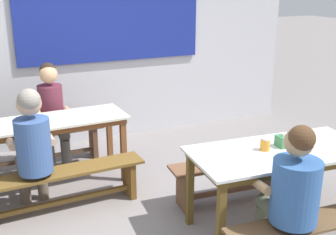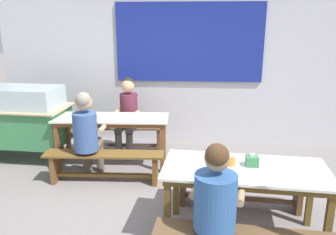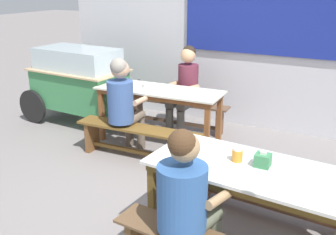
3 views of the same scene
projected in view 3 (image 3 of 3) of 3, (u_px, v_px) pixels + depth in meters
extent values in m
plane|color=gray|center=(173.00, 198.00, 4.11)|extent=(40.00, 40.00, 0.00)
cube|color=silver|center=(251.00, 39.00, 5.78)|extent=(6.22, 0.12, 2.64)
cube|color=navy|center=(272.00, 6.00, 5.42)|extent=(2.56, 0.03, 1.35)
cube|color=silver|center=(159.00, 90.00, 5.26)|extent=(1.73, 0.67, 0.02)
cube|color=brown|center=(159.00, 93.00, 5.27)|extent=(1.65, 0.61, 0.06)
cube|color=brown|center=(219.00, 122.00, 5.30)|extent=(0.06, 0.06, 0.69)
cube|color=brown|center=(207.00, 134.00, 4.88)|extent=(0.06, 0.06, 0.69)
cube|color=brown|center=(120.00, 107.00, 5.91)|extent=(0.06, 0.06, 0.69)
cube|color=brown|center=(102.00, 117.00, 5.50)|extent=(0.06, 0.06, 0.69)
cube|color=silver|center=(251.00, 168.00, 3.08)|extent=(1.66, 0.87, 0.03)
cube|color=brown|center=(251.00, 173.00, 3.09)|extent=(1.58, 0.81, 0.06)
cube|color=brown|center=(189.00, 177.00, 3.83)|extent=(0.06, 0.06, 0.69)
cube|color=brown|center=(153.00, 207.00, 3.33)|extent=(0.06, 0.06, 0.69)
cube|color=brown|center=(177.00, 102.00, 5.89)|extent=(1.59, 0.31, 0.02)
cube|color=brown|center=(219.00, 122.00, 5.69)|extent=(0.07, 0.21, 0.41)
cube|color=brown|center=(138.00, 110.00, 6.22)|extent=(0.07, 0.21, 0.41)
cube|color=brown|center=(177.00, 122.00, 5.99)|extent=(1.30, 0.10, 0.04)
cube|color=brown|center=(138.00, 129.00, 4.86)|extent=(1.64, 0.36, 0.03)
cube|color=brown|center=(190.00, 154.00, 4.65)|extent=(0.07, 0.25, 0.40)
cube|color=brown|center=(92.00, 136.00, 5.21)|extent=(0.07, 0.25, 0.40)
cube|color=brown|center=(138.00, 152.00, 4.97)|extent=(1.35, 0.10, 0.04)
cube|color=brown|center=(272.00, 177.00, 3.67)|extent=(1.61, 0.42, 0.03)
cube|color=brown|center=(206.00, 179.00, 4.08)|extent=(0.08, 0.25, 0.40)
cube|color=brown|center=(269.00, 206.00, 3.78)|extent=(1.31, 0.15, 0.04)
cube|color=#3D8850|center=(80.00, 89.00, 6.12)|extent=(1.42, 0.82, 0.57)
cube|color=silver|center=(77.00, 60.00, 5.97)|extent=(1.28, 0.74, 0.34)
cube|color=tan|center=(78.00, 70.00, 6.02)|extent=(1.51, 0.91, 0.02)
cylinder|color=black|center=(69.00, 94.00, 6.85)|extent=(0.53, 0.08, 0.53)
cylinder|color=black|center=(33.00, 107.00, 6.20)|extent=(0.53, 0.08, 0.53)
cylinder|color=#333333|center=(113.00, 121.00, 5.96)|extent=(0.05, 0.05, 0.26)
cylinder|color=#3F3F3F|center=(125.00, 85.00, 5.65)|extent=(0.08, 0.75, 0.04)
cylinder|color=#6C5D4F|center=(141.00, 133.00, 5.27)|extent=(0.11, 0.11, 0.43)
cylinder|color=#6C5D4F|center=(129.00, 131.00, 5.34)|extent=(0.11, 0.11, 0.43)
cylinder|color=#6C5D4F|center=(134.00, 118.00, 5.04)|extent=(0.14, 0.37, 0.13)
cylinder|color=#6C5D4F|center=(122.00, 116.00, 5.11)|extent=(0.14, 0.37, 0.13)
cylinder|color=#3B5A96|center=(120.00, 102.00, 4.85)|extent=(0.32, 0.32, 0.52)
sphere|color=tan|center=(120.00, 69.00, 4.73)|extent=(0.23, 0.23, 0.23)
sphere|color=gray|center=(119.00, 66.00, 4.70)|extent=(0.21, 0.21, 0.21)
cylinder|color=tan|center=(140.00, 101.00, 4.94)|extent=(0.08, 0.30, 0.08)
cylinder|color=tan|center=(116.00, 97.00, 5.08)|extent=(0.08, 0.31, 0.11)
cylinder|color=#62635E|center=(170.00, 123.00, 5.62)|extent=(0.11, 0.11, 0.43)
cylinder|color=#62635E|center=(181.00, 125.00, 5.54)|extent=(0.11, 0.11, 0.43)
cylinder|color=#62635E|center=(176.00, 102.00, 5.69)|extent=(0.16, 0.43, 0.13)
cylinder|color=#62635E|center=(187.00, 104.00, 5.60)|extent=(0.16, 0.43, 0.13)
cylinder|color=brown|center=(188.00, 83.00, 5.71)|extent=(0.29, 0.29, 0.53)
sphere|color=tan|center=(188.00, 55.00, 5.56)|extent=(0.21, 0.21, 0.21)
sphere|color=#2D2319|center=(189.00, 52.00, 5.57)|extent=(0.20, 0.20, 0.20)
cylinder|color=tan|center=(172.00, 85.00, 5.65)|extent=(0.09, 0.31, 0.08)
cylinder|color=tan|center=(193.00, 88.00, 5.49)|extent=(0.09, 0.31, 0.10)
cylinder|color=#5E6451|center=(195.00, 232.00, 3.20)|extent=(0.11, 0.11, 0.43)
cylinder|color=#5E6451|center=(204.00, 221.00, 2.89)|extent=(0.19, 0.36, 0.13)
cylinder|color=#5E6451|center=(184.00, 212.00, 3.00)|extent=(0.19, 0.36, 0.13)
cylinder|color=#325D9C|center=(182.00, 198.00, 2.75)|extent=(0.36, 0.36, 0.49)
sphere|color=tan|center=(184.00, 147.00, 2.64)|extent=(0.21, 0.21, 0.21)
sphere|color=#4C331E|center=(182.00, 143.00, 2.61)|extent=(0.19, 0.19, 0.19)
cylinder|color=tan|center=(220.00, 198.00, 2.77)|extent=(0.13, 0.31, 0.09)
cylinder|color=tan|center=(175.00, 181.00, 3.01)|extent=(0.13, 0.31, 0.11)
cube|color=#3C8150|center=(263.00, 160.00, 3.07)|extent=(0.12, 0.11, 0.10)
cube|color=white|center=(263.00, 153.00, 3.05)|extent=(0.05, 0.03, 0.02)
cylinder|color=orange|center=(237.00, 155.00, 3.16)|extent=(0.09, 0.09, 0.10)
cylinder|color=white|center=(238.00, 149.00, 3.14)|extent=(0.08, 0.08, 0.02)
cylinder|color=silver|center=(148.00, 85.00, 5.37)|extent=(0.15, 0.15, 0.04)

